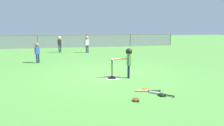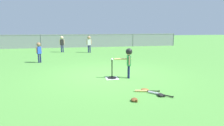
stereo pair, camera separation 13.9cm
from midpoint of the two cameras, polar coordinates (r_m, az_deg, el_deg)
ground_plane at (r=7.41m, az=-0.58°, el=-3.41°), size 60.00×60.00×0.00m
home_plate at (r=6.90m, az=0.58°, el=-4.46°), size 0.44×0.44×0.01m
batting_tee at (r=6.88m, az=0.58°, el=-3.69°), size 0.32×0.32×0.64m
baseball_on_tee at (r=6.75m, az=0.59°, el=1.08°), size 0.07×0.07×0.07m
batter_child at (r=6.80m, az=5.50°, el=1.76°), size 0.63×0.30×1.06m
fielder_near_left at (r=13.58m, az=-6.49°, el=6.19°), size 0.34×0.23×1.16m
fielder_deep_left at (r=14.11m, az=-14.28°, el=6.06°), size 0.33×0.23×1.14m
fielder_deep_right at (r=10.35m, az=-20.38°, el=3.69°), size 0.25×0.22×1.03m
spare_bat_silver at (r=5.44m, az=13.79°, el=-8.73°), size 0.53×0.53×0.06m
spare_bat_wood at (r=5.58m, az=9.98°, el=-8.09°), size 0.69×0.21×0.06m
glove_by_plate at (r=5.35m, az=14.89°, el=-9.08°), size 0.18×0.24×0.07m
glove_near_bats at (r=4.90m, az=7.42°, el=-10.67°), size 0.24×0.27×0.07m
glove_tossed_aside at (r=5.66m, az=10.35°, el=-7.76°), size 0.27×0.26×0.07m
outfield_fence at (r=17.10m, az=-6.52°, el=6.69°), size 16.06×0.06×1.15m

